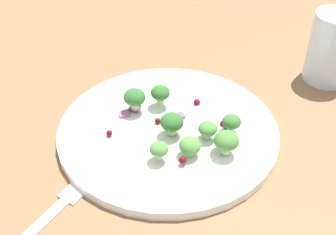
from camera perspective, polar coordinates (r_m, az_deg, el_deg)
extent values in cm
cube|color=brown|center=(56.74, 2.56, -2.58)|extent=(180.00, 180.00, 2.00)
cylinder|color=white|center=(55.23, 0.00, -1.71)|extent=(28.10, 28.10, 1.20)
torus|color=white|center=(54.85, 0.00, -1.23)|extent=(26.85, 26.85, 1.00)
cylinder|color=white|center=(54.78, 0.00, -1.15)|extent=(16.30, 16.30, 0.20)
cylinder|color=#8EB77A|center=(54.05, 8.36, -1.41)|extent=(0.89, 0.89, 0.89)
ellipsoid|color=#386B2D|center=(53.39, 8.46, -0.54)|extent=(2.36, 2.36, 1.77)
cylinder|color=#8EB77A|center=(52.61, 5.25, -2.37)|extent=(0.87, 0.87, 0.87)
ellipsoid|color=#4C843D|center=(51.94, 5.31, -1.49)|extent=(2.33, 2.33, 1.74)
cylinder|color=#9EC684|center=(57.39, -1.02, 2.38)|extent=(0.96, 0.96, 0.96)
ellipsoid|color=#2D6028|center=(56.72, -1.03, 3.32)|extent=(2.57, 2.57, 1.93)
cylinder|color=#ADD18E|center=(51.09, 7.65, -4.20)|extent=(1.12, 1.12, 1.12)
ellipsoid|color=#477A38|center=(50.19, 7.78, -3.08)|extent=(2.98, 2.98, 2.23)
cylinder|color=#ADD18E|center=(56.59, -4.42, 1.66)|extent=(1.08, 1.08, 1.08)
ellipsoid|color=#2D6028|center=(55.83, -4.49, 2.72)|extent=(2.88, 2.88, 2.16)
cylinder|color=#8EB77A|center=(50.47, 2.90, -4.73)|extent=(0.97, 0.97, 0.97)
ellipsoid|color=#4C843D|center=(49.68, 2.94, -3.75)|extent=(2.59, 2.59, 1.94)
cylinder|color=#8EB77A|center=(49.42, -1.20, -5.05)|extent=(0.81, 0.81, 0.81)
ellipsoid|color=#4C843D|center=(48.76, -1.21, -4.22)|extent=(2.16, 2.16, 1.62)
cylinder|color=#9EC684|center=(52.91, 0.51, -1.69)|extent=(1.08, 1.08, 1.08)
ellipsoid|color=#2D6028|center=(52.08, 0.52, -0.59)|extent=(2.89, 2.89, 2.17)
sphere|color=#4C0A14|center=(53.35, -7.82, -2.07)|extent=(0.78, 0.78, 0.78)
sphere|color=maroon|center=(58.27, 3.87, 2.07)|extent=(0.92, 0.92, 0.92)
sphere|color=#4C0A14|center=(54.85, -1.37, -0.45)|extent=(0.79, 0.79, 0.79)
sphere|color=#4C0A14|center=(48.96, 1.67, -5.65)|extent=(0.88, 0.88, 0.88)
sphere|color=#4C0A14|center=(54.99, 7.29, -0.80)|extent=(0.75, 0.75, 0.75)
cube|color=#934C84|center=(55.90, 1.59, 0.25)|extent=(1.65, 1.59, 0.38)
cube|color=#934C84|center=(57.22, -4.40, 1.28)|extent=(1.47, 1.54, 0.60)
cube|color=#A35B93|center=(56.57, -5.80, 0.44)|extent=(1.64, 1.74, 0.48)
cube|color=#934C84|center=(54.35, 7.88, -1.51)|extent=(0.97, 1.14, 0.52)
cube|color=silver|center=(49.46, -12.12, -9.35)|extent=(4.29, 3.73, 0.50)
cylinder|color=silver|center=(67.92, 21.03, 8.65)|extent=(6.96, 6.96, 10.49)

